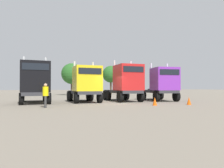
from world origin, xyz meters
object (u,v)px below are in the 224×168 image
(semi_truck_black, at_px, (35,82))
(traffic_cone_mid, at_px, (189,101))
(semi_truck_yellow, at_px, (86,84))
(traffic_cone_near, at_px, (155,101))
(visitor_in_hivis, at_px, (46,94))
(semi_truck_purple, at_px, (161,84))
(semi_truck_red, at_px, (126,82))

(semi_truck_black, distance_m, traffic_cone_mid, 13.55)
(semi_truck_yellow, xyz_separation_m, traffic_cone_near, (4.58, -5.15, -1.49))
(semi_truck_black, bearing_deg, traffic_cone_mid, 62.87)
(semi_truck_yellow, bearing_deg, visitor_in_hivis, -43.40)
(semi_truck_yellow, relative_size, traffic_cone_near, 8.56)
(semi_truck_black, relative_size, traffic_cone_mid, 9.40)
(semi_truck_yellow, distance_m, visitor_in_hivis, 5.71)
(semi_truck_yellow, bearing_deg, semi_truck_purple, 85.58)
(traffic_cone_near, xyz_separation_m, traffic_cone_mid, (3.04, -0.41, 0.00))
(semi_truck_black, relative_size, semi_truck_red, 1.04)
(semi_truck_red, distance_m, traffic_cone_mid, 6.63)
(semi_truck_red, bearing_deg, traffic_cone_mid, 32.44)
(semi_truck_black, bearing_deg, traffic_cone_near, 58.01)
(semi_truck_yellow, bearing_deg, traffic_cone_near, 41.03)
(semi_truck_red, xyz_separation_m, semi_truck_purple, (3.97, -0.43, -0.15))
(semi_truck_purple, distance_m, traffic_cone_near, 6.03)
(semi_truck_yellow, height_order, traffic_cone_near, semi_truck_yellow)
(semi_truck_red, height_order, visitor_in_hivis, semi_truck_red)
(traffic_cone_near, height_order, traffic_cone_mid, traffic_cone_mid)
(semi_truck_red, bearing_deg, visitor_in_hivis, -62.97)
(semi_truck_yellow, distance_m, semi_truck_purple, 8.20)
(traffic_cone_mid, bearing_deg, visitor_in_hivis, 172.99)
(semi_truck_yellow, height_order, semi_truck_red, semi_truck_red)
(semi_truck_red, xyz_separation_m, traffic_cone_near, (0.38, -5.04, -1.64))
(semi_truck_red, bearing_deg, traffic_cone_near, 4.65)
(semi_truck_black, distance_m, semi_truck_yellow, 4.61)
(semi_truck_red, height_order, traffic_cone_mid, semi_truck_red)
(visitor_in_hivis, xyz_separation_m, traffic_cone_near, (8.42, -1.00, -0.68))
(visitor_in_hivis, relative_size, traffic_cone_near, 2.62)
(traffic_cone_near, distance_m, traffic_cone_mid, 3.06)
(visitor_in_hivis, distance_m, traffic_cone_mid, 11.56)
(semi_truck_purple, bearing_deg, visitor_in_hivis, -65.73)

